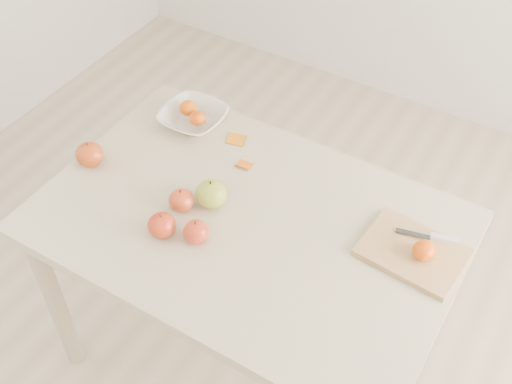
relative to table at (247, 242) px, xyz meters
The scene contains 15 objects.
ground 0.65m from the table, ahead, with size 3.50×3.50×0.00m, color #C6B293.
table is the anchor object (origin of this frame).
cutting_board 0.48m from the table, 15.59° to the left, with size 0.27×0.20×0.02m, color tan.
board_tangerine 0.52m from the table, 13.55° to the left, with size 0.06×0.06×0.05m, color #E14D07.
fruit_bowl 0.48m from the table, 144.24° to the left, with size 0.21×0.21×0.05m, color white.
bowl_tangerine_near 0.51m from the table, 144.99° to the left, with size 0.06×0.06×0.05m, color #E25408.
bowl_tangerine_far 0.46m from the table, 143.53° to the left, with size 0.05×0.05×0.05m, color #E25E07.
orange_peel_a 0.36m from the table, 127.60° to the left, with size 0.06×0.04×0.00m, color orange.
orange_peel_b 0.25m from the table, 123.84° to the left, with size 0.04×0.04×0.00m, color orange.
paring_knife 0.55m from the table, 21.50° to the left, with size 0.17×0.06×0.01m.
apple_green 0.19m from the table, behind, with size 0.09×0.09×0.08m, color #588521.
apple_red_e 0.21m from the table, 120.59° to the right, with size 0.07×0.07×0.07m, color maroon.
apple_red_b 0.24m from the table, 162.24° to the right, with size 0.07×0.07×0.07m, color maroon.
apple_red_c 0.28m from the table, 136.15° to the right, with size 0.08×0.08×0.07m, color maroon.
apple_red_d 0.56m from the table, behind, with size 0.09×0.09×0.08m, color maroon.
Camera 1 is at (0.66, -1.04, 2.13)m, focal length 45.00 mm.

